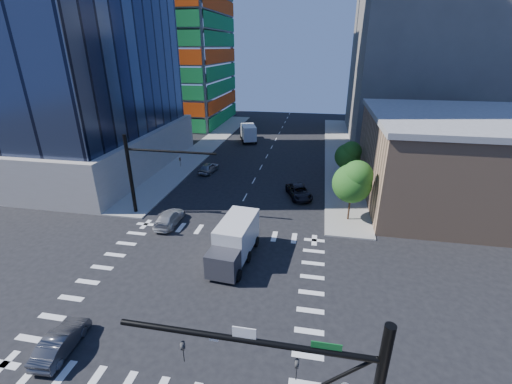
# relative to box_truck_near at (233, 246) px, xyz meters

# --- Properties ---
(ground) EXTENTS (160.00, 160.00, 0.00)m
(ground) POSITION_rel_box_truck_near_xyz_m (-2.00, -4.11, -1.57)
(ground) COLOR black
(ground) RESTS_ON ground
(road_markings) EXTENTS (20.00, 20.00, 0.01)m
(road_markings) POSITION_rel_box_truck_near_xyz_m (-2.00, -4.11, -1.57)
(road_markings) COLOR silver
(road_markings) RESTS_ON ground
(sidewalk_ne) EXTENTS (5.00, 60.00, 0.15)m
(sidewalk_ne) POSITION_rel_box_truck_near_xyz_m (10.50, 35.89, -1.50)
(sidewalk_ne) COLOR gray
(sidewalk_ne) RESTS_ON ground
(sidewalk_nw) EXTENTS (5.00, 60.00, 0.15)m
(sidewalk_nw) POSITION_rel_box_truck_near_xyz_m (-14.50, 35.89, -1.50)
(sidewalk_nw) COLOR gray
(sidewalk_nw) RESTS_ON ground
(construction_building) EXTENTS (25.16, 34.50, 70.60)m
(construction_building) POSITION_rel_box_truck_near_xyz_m (-29.42, 57.82, 23.04)
(construction_building) COLOR gray
(construction_building) RESTS_ON ground
(commercial_building) EXTENTS (20.50, 22.50, 10.60)m
(commercial_building) POSITION_rel_box_truck_near_xyz_m (23.00, 17.89, 3.74)
(commercial_building) COLOR tan
(commercial_building) RESTS_ON ground
(bg_building_ne) EXTENTS (24.00, 30.00, 28.00)m
(bg_building_ne) POSITION_rel_box_truck_near_xyz_m (25.00, 50.89, 12.43)
(bg_building_ne) COLOR #5D5853
(bg_building_ne) RESTS_ON ground
(signal_mast_nw) EXTENTS (10.20, 0.40, 9.00)m
(signal_mast_nw) POSITION_rel_box_truck_near_xyz_m (-12.00, 7.39, 3.92)
(signal_mast_nw) COLOR black
(signal_mast_nw) RESTS_ON sidewalk_nw
(tree_south) EXTENTS (4.16, 4.16, 6.82)m
(tree_south) POSITION_rel_box_truck_near_xyz_m (10.63, 9.79, 3.12)
(tree_south) COLOR #382316
(tree_south) RESTS_ON sidewalk_ne
(tree_north) EXTENTS (3.54, 3.52, 5.78)m
(tree_north) POSITION_rel_box_truck_near_xyz_m (10.93, 21.79, 2.42)
(tree_north) COLOR #382316
(tree_north) RESTS_ON sidewalk_ne
(car_nb_far) EXTENTS (4.08, 5.78, 1.46)m
(car_nb_far) POSITION_rel_box_truck_near_xyz_m (4.72, 15.24, -0.84)
(car_nb_far) COLOR black
(car_nb_far) RESTS_ON ground
(car_sb_near) EXTENTS (2.14, 5.10, 1.47)m
(car_sb_near) POSITION_rel_box_truck_near_xyz_m (-8.48, 5.46, -0.83)
(car_sb_near) COLOR beige
(car_sb_near) RESTS_ON ground
(car_sb_mid) EXTENTS (2.35, 4.62, 1.51)m
(car_sb_mid) POSITION_rel_box_truck_near_xyz_m (-9.42, 22.11, -0.82)
(car_sb_mid) COLOR #94969B
(car_sb_mid) RESTS_ON ground
(car_sb_cross) EXTENTS (1.81, 4.40, 1.42)m
(car_sb_cross) POSITION_rel_box_truck_near_xyz_m (-8.22, -11.50, -0.86)
(car_sb_cross) COLOR #45464A
(car_sb_cross) RESTS_ON ground
(box_truck_near) EXTENTS (3.46, 6.99, 3.55)m
(box_truck_near) POSITION_rel_box_truck_near_xyz_m (0.00, 0.00, 0.00)
(box_truck_near) COLOR black
(box_truck_near) RESTS_ON ground
(box_truck_far) EXTENTS (4.66, 6.93, 3.35)m
(box_truck_far) POSITION_rel_box_truck_near_xyz_m (-7.44, 41.84, -0.09)
(box_truck_far) COLOR black
(box_truck_far) RESTS_ON ground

